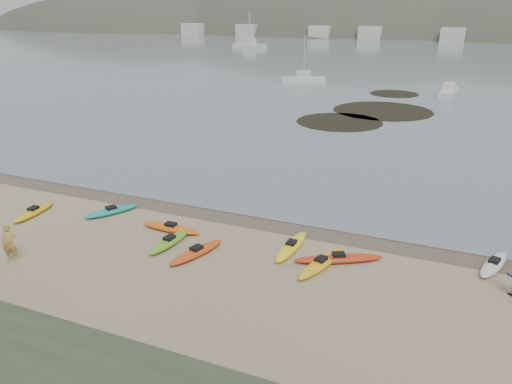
% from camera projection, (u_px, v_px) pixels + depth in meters
% --- Properties ---
extents(ground, '(600.00, 600.00, 0.00)m').
position_uv_depth(ground, '(256.00, 218.00, 27.21)').
color(ground, tan).
rests_on(ground, ground).
extents(wet_sand, '(60.00, 60.00, 0.00)m').
position_uv_depth(wet_sand, '(254.00, 220.00, 26.95)').
color(wet_sand, brown).
rests_on(wet_sand, ground).
extents(water, '(1200.00, 1200.00, 0.00)m').
position_uv_depth(water, '(460.00, 23.00, 285.44)').
color(water, slate).
rests_on(water, ground).
extents(kayaks, '(24.57, 7.25, 0.34)m').
position_uv_depth(kayaks, '(231.00, 241.00, 24.15)').
color(kayaks, orange).
rests_on(kayaks, ground).
extents(person_west, '(0.80, 0.71, 1.84)m').
position_uv_depth(person_west, '(10.00, 243.00, 22.30)').
color(person_west, tan).
rests_on(person_west, ground).
extents(kelp_mats, '(12.59, 25.91, 0.04)m').
position_uv_depth(kelp_mats, '(372.00, 111.00, 54.11)').
color(kelp_mats, black).
rests_on(kelp_mats, water).
extents(moored_boats, '(106.65, 66.84, 1.26)m').
position_uv_depth(moored_boats, '(432.00, 60.00, 98.02)').
color(moored_boats, silver).
rests_on(moored_boats, ground).
extents(far_town, '(199.00, 5.00, 4.00)m').
position_uv_depth(far_town, '(463.00, 35.00, 149.12)').
color(far_town, beige).
rests_on(far_town, ground).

